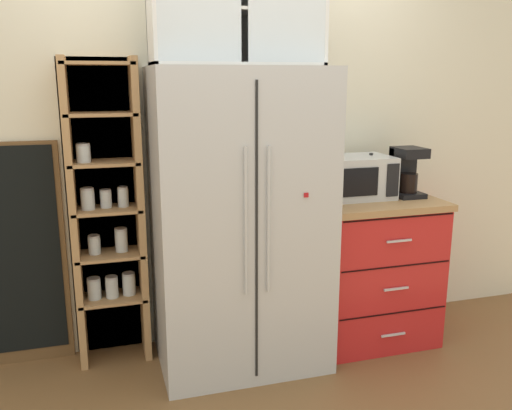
{
  "coord_description": "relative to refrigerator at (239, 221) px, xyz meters",
  "views": [
    {
      "loc": [
        -0.76,
        -2.88,
        1.66
      ],
      "look_at": [
        0.1,
        0.01,
        0.94
      ],
      "focal_mm": 37.81,
      "sensor_mm": 36.0,
      "label": 1
    }
  ],
  "objects": [
    {
      "name": "wall_back_cream",
      "position": [
        -0.0,
        0.39,
        0.42
      ],
      "size": [
        4.94,
        0.1,
        2.55
      ],
      "primitive_type": "cube",
      "color": "silver",
      "rests_on": "ground"
    },
    {
      "name": "ground_plane",
      "position": [
        -0.0,
        -0.01,
        -0.86
      ],
      "size": [
        10.63,
        10.63,
        0.0
      ],
      "primitive_type": "plane",
      "color": "brown"
    },
    {
      "name": "refrigerator",
      "position": [
        0.0,
        0.0,
        0.0
      ],
      "size": [
        0.96,
        0.71,
        1.72
      ],
      "color": "silver",
      "rests_on": "ground"
    },
    {
      "name": "mug_red",
      "position": [
        0.89,
        0.07,
        0.11
      ],
      "size": [
        0.11,
        0.07,
        0.09
      ],
      "color": "red",
      "rests_on": "counter_cabinet"
    },
    {
      "name": "upper_cabinet",
      "position": [
        -0.0,
        0.05,
        1.14
      ],
      "size": [
        0.92,
        0.32,
        0.57
      ],
      "color": "silver",
      "rests_on": "refrigerator"
    },
    {
      "name": "counter_cabinet",
      "position": [
        0.88,
        0.04,
        -0.39
      ],
      "size": [
        0.76,
        0.63,
        0.93
      ],
      "color": "red",
      "rests_on": "ground"
    },
    {
      "name": "pantry_shelf_column",
      "position": [
        -0.73,
        0.28,
        0.03
      ],
      "size": [
        0.45,
        0.28,
        1.77
      ],
      "color": "brown",
      "rests_on": "ground"
    },
    {
      "name": "bottle_amber",
      "position": [
        0.88,
        0.11,
        0.19
      ],
      "size": [
        0.06,
        0.06,
        0.27
      ],
      "color": "brown",
      "rests_on": "counter_cabinet"
    },
    {
      "name": "microwave",
      "position": [
        0.77,
        0.09,
        0.2
      ],
      "size": [
        0.44,
        0.33,
        0.26
      ],
      "color": "silver",
      "rests_on": "counter_cabinet"
    },
    {
      "name": "chalkboard_menu",
      "position": [
        -1.27,
        0.32,
        -0.2
      ],
      "size": [
        0.6,
        0.04,
        1.32
      ],
      "color": "brown",
      "rests_on": "ground"
    },
    {
      "name": "mug_navy",
      "position": [
        0.89,
        0.03,
        0.11
      ],
      "size": [
        0.12,
        0.08,
        0.09
      ],
      "color": "navy",
      "rests_on": "counter_cabinet"
    },
    {
      "name": "coffee_maker",
      "position": [
        1.1,
        0.05,
        0.22
      ],
      "size": [
        0.17,
        0.2,
        0.31
      ],
      "color": "black",
      "rests_on": "counter_cabinet"
    }
  ]
}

